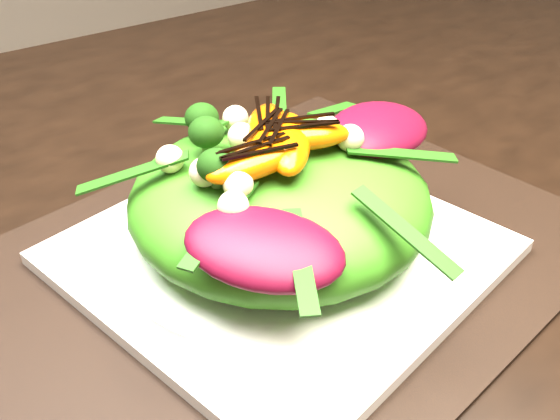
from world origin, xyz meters
TOP-DOWN VIEW (x-y plane):
  - dining_table at (0.00, 0.00)m, footprint 1.60×0.90m
  - placemat at (0.02, -0.10)m, footprint 0.51×0.42m
  - plate_base at (0.02, -0.10)m, footprint 0.32×0.32m
  - salad_bowl at (0.02, -0.10)m, footprint 0.27×0.27m
  - lettuce_mound at (0.02, -0.10)m, footprint 0.28×0.28m
  - radicchio_leaf at (0.11, -0.11)m, footprint 0.11×0.08m
  - orange_segment at (-0.00, -0.09)m, footprint 0.08×0.06m
  - broccoli_floret at (-0.03, -0.08)m, footprint 0.04×0.04m
  - macadamia_nut at (0.06, -0.14)m, footprint 0.02×0.02m
  - balsamic_drizzle at (-0.00, -0.09)m, footprint 0.04×0.03m

SIDE VIEW (x-z plane):
  - dining_table at x=0.00m, z-range 0.35..1.10m
  - placemat at x=0.02m, z-range 0.75..0.75m
  - plate_base at x=0.02m, z-range 0.75..0.76m
  - salad_bowl at x=0.02m, z-range 0.76..0.78m
  - lettuce_mound at x=0.02m, z-range 0.77..0.84m
  - radicchio_leaf at x=0.11m, z-range 0.83..0.85m
  - macadamia_nut at x=0.06m, z-range 0.84..0.86m
  - orange_segment at x=0.00m, z-range 0.84..0.86m
  - broccoli_floret at x=-0.03m, z-range 0.84..0.87m
  - balsamic_drizzle at x=0.00m, z-range 0.86..0.86m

